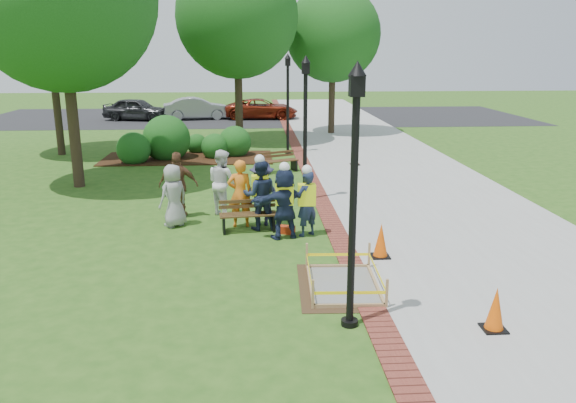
{
  "coord_description": "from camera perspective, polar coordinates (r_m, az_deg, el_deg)",
  "views": [
    {
      "loc": [
        -0.31,
        -11.35,
        4.42
      ],
      "look_at": [
        0.5,
        1.2,
        1.0
      ],
      "focal_mm": 35.0,
      "sensor_mm": 36.0,
      "label": 1
    }
  ],
  "objects": [
    {
      "name": "parking_lot",
      "position": [
        38.61,
        -3.24,
        8.61
      ],
      "size": [
        36.0,
        12.0,
        0.01
      ],
      "primitive_type": "cube",
      "color": "black",
      "rests_on": "ground"
    },
    {
      "name": "shrub_a",
      "position": [
        23.39,
        -15.31,
        3.77
      ],
      "size": [
        1.36,
        1.36,
        1.36
      ],
      "primitive_type": "sphere",
      "color": "#1A4F16",
      "rests_on": "ground"
    },
    {
      "name": "hivis_worker_b",
      "position": [
        13.55,
        1.91,
        0.07
      ],
      "size": [
        0.62,
        0.57,
        1.77
      ],
      "color": "#1B1E48",
      "rests_on": "ground"
    },
    {
      "name": "casual_person_d",
      "position": [
        15.35,
        -11.07,
        1.64
      ],
      "size": [
        0.58,
        0.38,
        1.79
      ],
      "color": "brown",
      "rests_on": "ground"
    },
    {
      "name": "toolbox",
      "position": [
        13.92,
        -0.11,
        -2.89
      ],
      "size": [
        0.43,
        0.33,
        0.19
      ],
      "primitive_type": "cube",
      "rotation": [
        0.0,
        0.0,
        -0.37
      ],
      "color": "#B32D0D",
      "rests_on": "ground"
    },
    {
      "name": "bench_near",
      "position": [
        14.09,
        -4.05,
        -2.06
      ],
      "size": [
        1.47,
        0.63,
        0.77
      ],
      "color": "brown",
      "rests_on": "ground"
    },
    {
      "name": "shrub_c",
      "position": [
        23.86,
        -7.41,
        4.4
      ],
      "size": [
        1.12,
        1.12,
        1.12
      ],
      "primitive_type": "sphere",
      "color": "#1A4F16",
      "rests_on": "ground"
    },
    {
      "name": "mulch_bed",
      "position": [
        23.91,
        -10.11,
        4.37
      ],
      "size": [
        7.0,
        3.0,
        0.05
      ],
      "primitive_type": "cube",
      "color": "#381E0F",
      "rests_on": "ground"
    },
    {
      "name": "parked_car_b",
      "position": [
        37.47,
        -9.18,
        8.24
      ],
      "size": [
        2.77,
        4.98,
        1.54
      ],
      "primitive_type": "imported",
      "rotation": [
        0.0,
        0.0,
        1.73
      ],
      "color": "gray",
      "rests_on": "ground"
    },
    {
      "name": "hivis_worker_c",
      "position": [
        14.05,
        -2.85,
        0.9
      ],
      "size": [
        0.57,
        0.38,
        1.92
      ],
      "color": "#161A3B",
      "rests_on": "ground"
    },
    {
      "name": "tree_right",
      "position": [
        30.62,
        4.6,
        16.55
      ],
      "size": [
        4.95,
        4.95,
        7.65
      ],
      "color": "#3D2D1E",
      "rests_on": "ground"
    },
    {
      "name": "wet_concrete_pad",
      "position": [
        10.89,
        5.64,
        -7.46
      ],
      "size": [
        1.79,
        2.37,
        0.55
      ],
      "color": "#47331E",
      "rests_on": "ground"
    },
    {
      "name": "ground",
      "position": [
        12.18,
        -2.0,
        -6.07
      ],
      "size": [
        100.0,
        100.0,
        0.0
      ],
      "primitive_type": "plane",
      "color": "#285116",
      "rests_on": "ground"
    },
    {
      "name": "casual_person_b",
      "position": [
        14.32,
        -4.9,
        0.81
      ],
      "size": [
        0.59,
        0.41,
        1.74
      ],
      "color": "orange",
      "rests_on": "ground"
    },
    {
      "name": "lamp_near",
      "position": [
        8.71,
        6.72,
        2.25
      ],
      "size": [
        0.28,
        0.28,
        4.26
      ],
      "color": "black",
      "rests_on": "ground"
    },
    {
      "name": "casual_person_e",
      "position": [
        14.43,
        -2.66,
        0.8
      ],
      "size": [
        0.55,
        0.37,
        1.67
      ],
      "color": "#2E2C4E",
      "rests_on": "ground"
    },
    {
      "name": "hivis_worker_a",
      "position": [
        13.36,
        -0.36,
        0.07
      ],
      "size": [
        0.62,
        0.47,
        1.87
      ],
      "color": "#16243A",
      "rests_on": "ground"
    },
    {
      "name": "sidewalk",
      "position": [
        22.44,
        10.1,
        3.63
      ],
      "size": [
        6.0,
        60.0,
        0.02
      ],
      "primitive_type": "cube",
      "color": "#9E9E99",
      "rests_on": "ground"
    },
    {
      "name": "lamp_mid",
      "position": [
        16.54,
        1.77,
        8.47
      ],
      "size": [
        0.28,
        0.28,
        4.26
      ],
      "color": "black",
      "rests_on": "ground"
    },
    {
      "name": "casual_person_a",
      "position": [
        14.6,
        -11.56,
        0.58
      ],
      "size": [
        0.61,
        0.6,
        1.62
      ],
      "color": "gray",
      "rests_on": "ground"
    },
    {
      "name": "brick_edging",
      "position": [
        21.9,
        1.79,
        3.59
      ],
      "size": [
        0.5,
        60.0,
        0.03
      ],
      "primitive_type": "cube",
      "color": "maroon",
      "rests_on": "ground"
    },
    {
      "name": "casual_person_c",
      "position": [
        15.43,
        -6.69,
        1.93
      ],
      "size": [
        0.66,
        0.68,
        1.81
      ],
      "color": "white",
      "rests_on": "ground"
    },
    {
      "name": "cone_front",
      "position": [
        9.78,
        20.32,
        -10.31
      ],
      "size": [
        0.38,
        0.38,
        0.75
      ],
      "color": "black",
      "rests_on": "ground"
    },
    {
      "name": "bench_far",
      "position": [
        20.87,
        -0.87,
        3.65
      ],
      "size": [
        1.46,
        0.98,
        0.76
      ],
      "color": "brown",
      "rests_on": "ground"
    },
    {
      "name": "shrub_d",
      "position": [
        24.27,
        -5.39,
        4.65
      ],
      "size": [
        1.39,
        1.39,
        1.39
      ],
      "primitive_type": "sphere",
      "color": "#1A4F16",
      "rests_on": "ground"
    },
    {
      "name": "cone_back",
      "position": [
        12.41,
        9.41,
        -4.01
      ],
      "size": [
        0.4,
        0.4,
        0.78
      ],
      "color": "black",
      "rests_on": "ground"
    },
    {
      "name": "parked_car_c",
      "position": [
        37.38,
        -2.7,
        8.4
      ],
      "size": [
        2.08,
        4.45,
        1.43
      ],
      "primitive_type": "imported",
      "rotation": [
        0.0,
        0.0,
        1.53
      ],
      "color": "maroon",
      "rests_on": "ground"
    },
    {
      "name": "parked_car_a",
      "position": [
        37.76,
        -15.03,
        7.97
      ],
      "size": [
        3.07,
        5.12,
        1.56
      ],
      "primitive_type": "imported",
      "rotation": [
        0.0,
        0.0,
        1.35
      ],
      "color": "#252628",
      "rests_on": "ground"
    },
    {
      "name": "shrub_b",
      "position": [
        24.05,
        -12.13,
        4.28
      ],
      "size": [
        1.96,
        1.96,
        1.96
      ],
      "primitive_type": "sphere",
      "color": "#1A4F16",
      "rests_on": "ground"
    },
    {
      "name": "tree_back",
      "position": [
        27.51,
        -5.21,
        18.21
      ],
      "size": [
        5.72,
        5.72,
        8.76
      ],
      "color": "#3D2D1E",
      "rests_on": "ground"
    },
    {
      "name": "tree_far",
      "position": [
        26.02,
        -23.24,
        16.73
      ],
      "size": [
        5.6,
        5.6,
        8.45
      ],
      "color": "#3D2D1E",
      "rests_on": "ground"
    },
    {
      "name": "cone_far",
      "position": [
        22.26,
        6.84,
        4.56
      ],
      "size": [
        0.37,
        0.37,
        0.73
      ],
      "color": "black",
      "rests_on": "ground"
    },
    {
      "name": "shrub_e",
      "position": [
        25.22,
        -9.2,
        4.92
      ],
      "size": [
        0.91,
        0.91,
        0.91
      ],
      "primitive_type": "sphere",
      "color": "#1A4F16",
      "rests_on": "ground"
    },
    {
      "name": "lamp_far",
      "position": [
        24.48,
        -0.02,
        10.66
      ],
      "size": [
        0.28,
        0.28,
        4.26
      ],
      "color": "black",
      "rests_on": "ground"
    }
  ]
}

